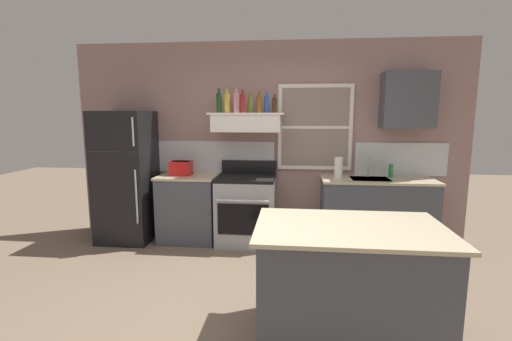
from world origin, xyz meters
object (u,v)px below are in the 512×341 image
at_px(bottle_olive_oil_square, 250,104).
at_px(bottle_brown_stout, 274,105).
at_px(bottle_champagne_gold_foil, 227,103).
at_px(refrigerator, 126,177).
at_px(bottle_amber_wine, 259,104).
at_px(dish_soap_bottle, 391,171).
at_px(kitchen_island, 348,283).
at_px(bottle_rose_pink, 236,103).
at_px(bottle_red_label_wine, 243,103).
at_px(bottle_blue_liqueur, 267,104).
at_px(toaster, 181,168).
at_px(bottle_dark_green_wine, 219,103).
at_px(stove_range, 246,209).
at_px(paper_towel_roll, 338,168).

xyz_separation_m(bottle_olive_oil_square, bottle_brown_stout, (0.32, 0.01, -0.01)).
xyz_separation_m(bottle_champagne_gold_foil, bottle_brown_stout, (0.62, 0.01, -0.03)).
xyz_separation_m(refrigerator, bottle_amber_wine, (1.81, 0.11, 0.98)).
relative_size(dish_soap_bottle, kitchen_island, 0.13).
bearing_deg(refrigerator, bottle_brown_stout, 3.79).
height_order(dish_soap_bottle, kitchen_island, dish_soap_bottle).
relative_size(bottle_brown_stout, kitchen_island, 0.17).
relative_size(bottle_olive_oil_square, kitchen_island, 0.18).
relative_size(bottle_champagne_gold_foil, bottle_amber_wine, 1.10).
height_order(bottle_olive_oil_square, dish_soap_bottle, bottle_olive_oil_square).
relative_size(bottle_brown_stout, dish_soap_bottle, 1.31).
bearing_deg(bottle_rose_pink, kitchen_island, -60.81).
xyz_separation_m(bottle_red_label_wine, bottle_blue_liqueur, (0.31, 0.08, -0.01)).
relative_size(toaster, bottle_olive_oil_square, 1.17).
bearing_deg(bottle_rose_pink, bottle_red_label_wine, -38.10).
xyz_separation_m(bottle_champagne_gold_foil, bottle_amber_wine, (0.43, -0.01, -0.01)).
bearing_deg(bottle_dark_green_wine, stove_range, -10.41).
distance_m(bottle_champagne_gold_foil, kitchen_island, 2.86).
bearing_deg(bottle_rose_pink, dish_soap_bottle, 0.48).
distance_m(toaster, bottle_champagne_gold_foil, 1.07).
relative_size(stove_range, bottle_dark_green_wine, 3.50).
height_order(stove_range, bottle_blue_liqueur, bottle_blue_liqueur).
xyz_separation_m(bottle_dark_green_wine, bottle_amber_wine, (0.52, 0.02, -0.02)).
distance_m(bottle_blue_liqueur, bottle_brown_stout, 0.10).
xyz_separation_m(bottle_champagne_gold_foil, bottle_olive_oil_square, (0.31, 0.00, -0.02)).
relative_size(bottle_red_label_wine, bottle_olive_oil_square, 1.16).
relative_size(bottle_rose_pink, bottle_brown_stout, 1.32).
bearing_deg(bottle_brown_stout, toaster, -176.30).
relative_size(bottle_blue_liqueur, kitchen_island, 0.19).
bearing_deg(toaster, bottle_red_label_wine, 0.97).
bearing_deg(kitchen_island, bottle_rose_pink, 119.19).
xyz_separation_m(bottle_rose_pink, bottle_amber_wine, (0.31, -0.03, -0.02)).
bearing_deg(bottle_olive_oil_square, bottle_brown_stout, 1.71).
distance_m(bottle_dark_green_wine, bottle_amber_wine, 0.53).
bearing_deg(bottle_olive_oil_square, kitchen_island, -64.62).
relative_size(bottle_rose_pink, kitchen_island, 0.22).
bearing_deg(kitchen_island, bottle_olive_oil_square, 115.38).
bearing_deg(stove_range, paper_towel_roll, 1.79).
bearing_deg(dish_soap_bottle, bottle_brown_stout, -178.97).
height_order(bottle_rose_pink, paper_towel_roll, bottle_rose_pink).
xyz_separation_m(stove_range, bottle_blue_liqueur, (0.26, 0.13, 1.39)).
bearing_deg(bottle_red_label_wine, bottle_dark_green_wine, 175.77).
distance_m(dish_soap_bottle, kitchen_island, 2.37).
bearing_deg(refrigerator, bottle_dark_green_wine, 3.98).
bearing_deg(stove_range, bottle_blue_liqueur, 25.92).
distance_m(refrigerator, kitchen_island, 3.38).
relative_size(bottle_dark_green_wine, bottle_rose_pink, 1.00).
height_order(stove_range, bottle_red_label_wine, bottle_red_label_wine).
height_order(bottle_champagne_gold_foil, bottle_brown_stout, bottle_champagne_gold_foil).
distance_m(toaster, stove_range, 1.04).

